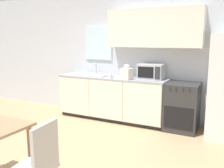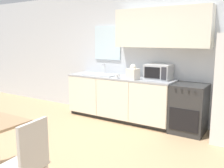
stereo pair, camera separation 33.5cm
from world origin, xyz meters
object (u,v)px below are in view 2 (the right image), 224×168
(microwave, at_px, (159,72))
(dining_chair_side, at_px, (28,159))
(oven_range, at_px, (189,109))
(coffee_mug, at_px, (117,76))

(microwave, xyz_separation_m, dining_chair_side, (-0.10, -3.07, -0.52))
(oven_range, bearing_deg, dining_chair_side, -103.95)
(oven_range, distance_m, coffee_mug, 1.50)
(microwave, bearing_deg, oven_range, -8.20)
(oven_range, height_order, coffee_mug, coffee_mug)
(oven_range, distance_m, dining_chair_side, 3.06)
(microwave, relative_size, dining_chair_side, 0.52)
(microwave, xyz_separation_m, coffee_mug, (-0.75, -0.31, -0.11))
(oven_range, height_order, microwave, microwave)
(microwave, distance_m, dining_chair_side, 3.11)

